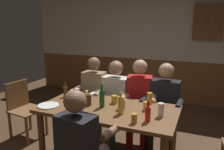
{
  "coord_description": "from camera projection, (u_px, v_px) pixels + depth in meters",
  "views": [
    {
      "loc": [
        1.04,
        -2.17,
        1.77
      ],
      "look_at": [
        0.0,
        0.31,
        1.15
      ],
      "focal_mm": 36.31,
      "sensor_mm": 36.0,
      "label": 1
    }
  ],
  "objects": [
    {
      "name": "pint_glass_4",
      "position": [
        121.0,
        105.0,
        2.66
      ],
      "size": [
        0.08,
        0.08,
        0.11
      ],
      "primitive_type": "cylinder",
      "color": "#4C2D19",
      "rests_on": "dining_table"
    },
    {
      "name": "pint_glass_2",
      "position": [
        114.0,
        99.0,
        2.87
      ],
      "size": [
        0.08,
        0.08,
        0.1
      ],
      "primitive_type": "cylinder",
      "color": "gold",
      "rests_on": "dining_table"
    },
    {
      "name": "person_2",
      "position": [
        139.0,
        99.0,
        3.27
      ],
      "size": [
        0.54,
        0.6,
        1.26
      ],
      "rotation": [
        0.0,
        0.0,
        3.34
      ],
      "color": "#AD1919",
      "rests_on": "ground_plane"
    },
    {
      "name": "pint_glass_5",
      "position": [
        150.0,
        98.0,
        2.84
      ],
      "size": [
        0.07,
        0.07,
        0.14
      ],
      "primitive_type": "cylinder",
      "color": "gold",
      "rests_on": "dining_table"
    },
    {
      "name": "pint_glass_1",
      "position": [
        76.0,
        93.0,
        3.1
      ],
      "size": [
        0.08,
        0.08,
        0.13
      ],
      "primitive_type": "cylinder",
      "color": "#4C2D19",
      "rests_on": "dining_table"
    },
    {
      "name": "pint_glass_3",
      "position": [
        161.0,
        110.0,
        2.45
      ],
      "size": [
        0.07,
        0.07,
        0.15
      ],
      "primitive_type": "cylinder",
      "color": "white",
      "rests_on": "dining_table"
    },
    {
      "name": "table_candle",
      "position": [
        87.0,
        93.0,
        3.14
      ],
      "size": [
        0.04,
        0.04,
        0.08
      ],
      "primitive_type": "cylinder",
      "color": "#F9E08C",
      "rests_on": "dining_table"
    },
    {
      "name": "person_0",
      "position": [
        92.0,
        94.0,
        3.54
      ],
      "size": [
        0.49,
        0.51,
        1.25
      ],
      "rotation": [
        0.0,
        0.0,
        3.16
      ],
      "color": "#997F60",
      "rests_on": "ground_plane"
    },
    {
      "name": "pint_glass_0",
      "position": [
        77.0,
        94.0,
        3.0
      ],
      "size": [
        0.07,
        0.07,
        0.15
      ],
      "primitive_type": "cylinder",
      "color": "white",
      "rests_on": "dining_table"
    },
    {
      "name": "pint_glass_6",
      "position": [
        88.0,
        100.0,
        2.79
      ],
      "size": [
        0.08,
        0.08,
        0.14
      ],
      "primitive_type": "cylinder",
      "color": "#4C2D19",
      "rests_on": "dining_table"
    },
    {
      "name": "person_1",
      "position": [
        114.0,
        97.0,
        3.41
      ],
      "size": [
        0.56,
        0.54,
        1.22
      ],
      "rotation": [
        0.0,
        0.0,
        3.07
      ],
      "color": "silver",
      "rests_on": "ground_plane"
    },
    {
      "name": "pint_glass_8",
      "position": [
        146.0,
        106.0,
        2.64
      ],
      "size": [
        0.07,
        0.07,
        0.1
      ],
      "primitive_type": "cylinder",
      "color": "gold",
      "rests_on": "dining_table"
    },
    {
      "name": "bottle_3",
      "position": [
        66.0,
        91.0,
        3.11
      ],
      "size": [
        0.06,
        0.06,
        0.2
      ],
      "color": "#593314",
      "rests_on": "dining_table"
    },
    {
      "name": "person_4",
      "position": [
        82.0,
        142.0,
        2.16
      ],
      "size": [
        0.53,
        0.58,
        1.19
      ],
      "rotation": [
        0.0,
        0.0,
        -0.16
      ],
      "color": "black",
      "rests_on": "ground_plane"
    },
    {
      "name": "back_wall_upper",
      "position": [
        158.0,
        24.0,
        5.02
      ],
      "size": [
        6.31,
        0.12,
        1.61
      ],
      "primitive_type": "cube",
      "color": "beige"
    },
    {
      "name": "bottle_0",
      "position": [
        148.0,
        113.0,
        2.33
      ],
      "size": [
        0.06,
        0.06,
        0.23
      ],
      "color": "red",
      "rests_on": "dining_table"
    },
    {
      "name": "pint_glass_7",
      "position": [
        134.0,
        118.0,
        2.29
      ],
      "size": [
        0.06,
        0.06,
        0.1
      ],
      "primitive_type": "cylinder",
      "color": "gold",
      "rests_on": "dining_table"
    },
    {
      "name": "bottle_1",
      "position": [
        102.0,
        98.0,
        2.72
      ],
      "size": [
        0.06,
        0.06,
        0.29
      ],
      "color": "#195923",
      "rests_on": "dining_table"
    },
    {
      "name": "bottle_2",
      "position": [
        121.0,
        105.0,
        2.52
      ],
      "size": [
        0.07,
        0.07,
        0.25
      ],
      "color": "gold",
      "rests_on": "dining_table"
    },
    {
      "name": "chair_empty_near_right",
      "position": [
        24.0,
        107.0,
        3.54
      ],
      "size": [
        0.49,
        0.49,
        0.88
      ],
      "rotation": [
        0.0,
        0.0,
        -1.69
      ],
      "color": "brown",
      "rests_on": "ground_plane"
    },
    {
      "name": "plate_0",
      "position": [
        48.0,
        105.0,
        2.78
      ],
      "size": [
        0.26,
        0.26,
        0.01
      ],
      "primitive_type": "cylinder",
      "color": "white",
      "rests_on": "dining_table"
    },
    {
      "name": "person_3",
      "position": [
        164.0,
        103.0,
        3.13
      ],
      "size": [
        0.55,
        0.49,
        1.23
      ],
      "rotation": [
        0.0,
        0.0,
        3.12
      ],
      "color": "black",
      "rests_on": "ground_plane"
    },
    {
      "name": "wall_dart_cabinet",
      "position": [
        208.0,
        22.0,
        4.51
      ],
      "size": [
        0.56,
        0.15,
        0.7
      ],
      "color": "brown"
    },
    {
      "name": "dining_table",
      "position": [
        108.0,
        117.0,
        2.75
      ],
      "size": [
        1.65,
        0.85,
        0.77
      ],
      "color": "brown",
      "rests_on": "ground_plane"
    },
    {
      "name": "back_wall_wainscot",
      "position": [
        156.0,
        79.0,
        5.31
      ],
      "size": [
        6.31,
        0.12,
        0.95
      ],
      "primitive_type": "cube",
      "color": "brown",
      "rests_on": "ground_plane"
    }
  ]
}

